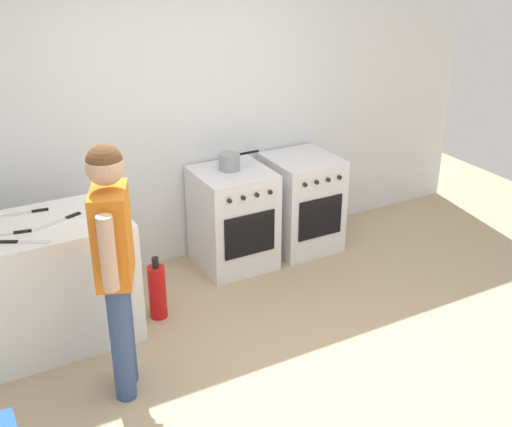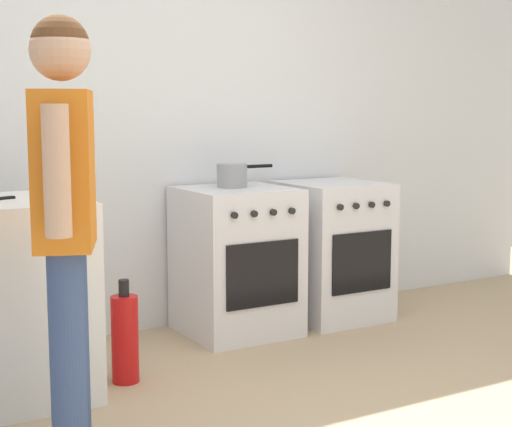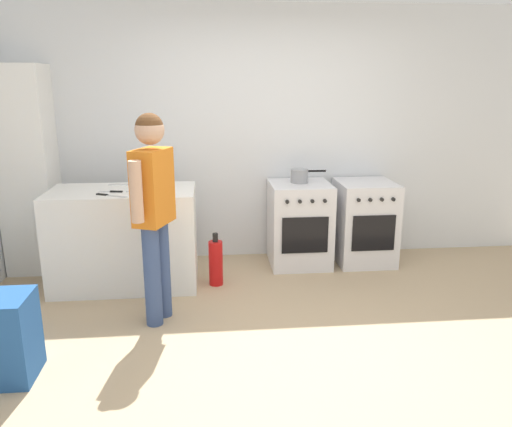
{
  "view_description": "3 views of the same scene",
  "coord_description": "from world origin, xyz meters",
  "px_view_note": "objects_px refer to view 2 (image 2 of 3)",
  "views": [
    {
      "loc": [
        -1.82,
        -2.82,
        2.72
      ],
      "look_at": [
        0.14,
        0.78,
        0.84
      ],
      "focal_mm": 45.0,
      "sensor_mm": 36.0,
      "label": 1
    },
    {
      "loc": [
        -1.81,
        -2.34,
        1.3
      ],
      "look_at": [
        0.02,
        0.79,
        0.81
      ],
      "focal_mm": 55.0,
      "sensor_mm": 36.0,
      "label": 2
    },
    {
      "loc": [
        -0.57,
        -3.26,
        1.85
      ],
      "look_at": [
        -0.17,
        0.81,
        0.76
      ],
      "focal_mm": 35.0,
      "sensor_mm": 36.0,
      "label": 3
    }
  ],
  "objects_px": {
    "oven_left": "(236,260)",
    "pot": "(232,175)",
    "fire_extinguisher": "(125,338)",
    "person": "(65,200)",
    "oven_right": "(332,250)"
  },
  "relations": [
    {
      "from": "oven_left",
      "to": "pot",
      "type": "bearing_deg",
      "value": 91.59
    },
    {
      "from": "oven_left",
      "to": "person",
      "type": "xyz_separation_m",
      "value": [
        -1.34,
        -1.15,
        0.54
      ]
    },
    {
      "from": "oven_right",
      "to": "person",
      "type": "distance_m",
      "value": 2.38
    },
    {
      "from": "oven_left",
      "to": "pot",
      "type": "relative_size",
      "value": 2.38
    },
    {
      "from": "oven_left",
      "to": "person",
      "type": "bearing_deg",
      "value": -139.38
    },
    {
      "from": "oven_right",
      "to": "person",
      "type": "bearing_deg",
      "value": -150.43
    },
    {
      "from": "oven_right",
      "to": "pot",
      "type": "bearing_deg",
      "value": 176.54
    },
    {
      "from": "oven_right",
      "to": "person",
      "type": "relative_size",
      "value": 0.52
    },
    {
      "from": "fire_extinguisher",
      "to": "oven_left",
      "type": "bearing_deg",
      "value": 28.78
    },
    {
      "from": "person",
      "to": "oven_left",
      "type": "bearing_deg",
      "value": 40.62
    },
    {
      "from": "oven_left",
      "to": "fire_extinguisher",
      "type": "xyz_separation_m",
      "value": [
        -0.87,
        -0.48,
        -0.21
      ]
    },
    {
      "from": "oven_left",
      "to": "oven_right",
      "type": "distance_m",
      "value": 0.68
    },
    {
      "from": "oven_left",
      "to": "fire_extinguisher",
      "type": "distance_m",
      "value": 1.01
    },
    {
      "from": "fire_extinguisher",
      "to": "oven_right",
      "type": "bearing_deg",
      "value": 17.11
    },
    {
      "from": "oven_right",
      "to": "fire_extinguisher",
      "type": "height_order",
      "value": "oven_right"
    }
  ]
}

